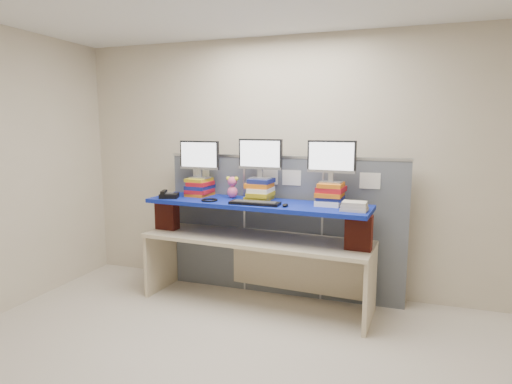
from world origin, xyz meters
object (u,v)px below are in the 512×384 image
(keyboard, at_px, (255,203))
(desk_phone, at_px, (168,195))
(desk, at_px, (256,251))
(monitor_right, at_px, (331,159))
(monitor_center, at_px, (260,156))
(blue_board, at_px, (256,204))
(monitor_left, at_px, (199,157))

(keyboard, relative_size, desk_phone, 2.12)
(desk, height_order, keyboard, keyboard)
(monitor_right, xyz_separation_m, keyboard, (-0.70, -0.21, -0.43))
(monitor_center, bearing_deg, keyboard, -79.05)
(blue_board, bearing_deg, monitor_left, 170.61)
(desk, height_order, monitor_left, monitor_left)
(desk, relative_size, monitor_left, 5.11)
(desk_phone, bearing_deg, keyboard, -23.05)
(monitor_left, bearing_deg, keyboard, -18.89)
(monitor_right, bearing_deg, blue_board, -170.80)
(blue_board, distance_m, monitor_right, 0.88)
(blue_board, xyz_separation_m, monitor_center, (0.01, 0.12, 0.47))
(blue_board, xyz_separation_m, desk_phone, (-0.96, -0.08, 0.05))
(monitor_left, relative_size, keyboard, 0.95)
(monitor_left, bearing_deg, blue_board, -9.39)
(monitor_left, relative_size, monitor_right, 1.00)
(desk_phone, bearing_deg, desk, -14.50)
(keyboard, xyz_separation_m, desk_phone, (-0.99, 0.07, 0.01))
(monitor_right, distance_m, desk_phone, 1.75)
(monitor_left, distance_m, monitor_center, 0.71)
(desk, xyz_separation_m, keyboard, (0.04, -0.15, 0.53))
(monitor_right, bearing_deg, desk, -170.80)
(monitor_center, relative_size, desk_phone, 2.00)
(blue_board, distance_m, desk_phone, 0.96)
(monitor_left, bearing_deg, monitor_right, 0.00)
(desk, bearing_deg, keyboard, -71.55)
(blue_board, bearing_deg, keyboard, -71.55)
(desk, height_order, monitor_right, monitor_right)
(blue_board, distance_m, keyboard, 0.15)
(desk, distance_m, monitor_left, 1.18)
(blue_board, height_order, monitor_left, monitor_left)
(monitor_left, xyz_separation_m, monitor_center, (0.71, -0.05, 0.03))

